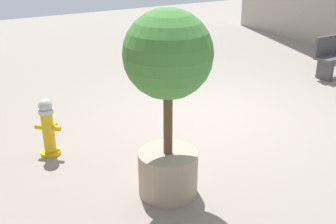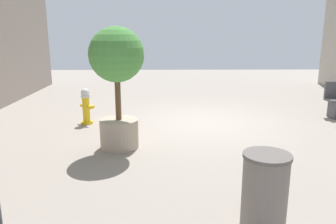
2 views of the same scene
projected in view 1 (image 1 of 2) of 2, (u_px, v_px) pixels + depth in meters
ground_plane at (208, 115)px, 7.74m from camera, size 23.40×23.40×0.00m
fire_hydrant at (48, 127)px, 6.18m from camera, size 0.36×0.36×0.89m
planter_tree at (168, 84)px, 4.84m from camera, size 1.04×1.04×2.34m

